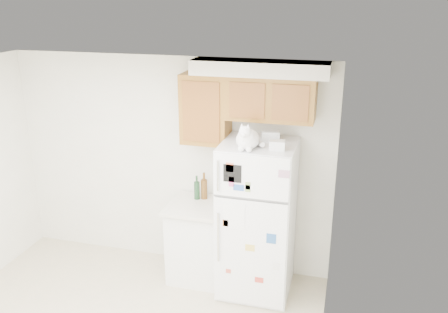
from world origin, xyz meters
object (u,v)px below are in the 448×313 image
at_px(storage_box_front, 277,145).
at_px(bottle_amber, 204,186).
at_px(storage_box_back, 270,136).
at_px(bottle_green, 197,187).
at_px(base_counter, 198,240).
at_px(cat, 247,139).
at_px(refrigerator, 257,219).

xyz_separation_m(storage_box_front, bottle_amber, (-0.87, 0.37, -0.67)).
distance_m(storage_box_back, bottle_green, 1.08).
xyz_separation_m(base_counter, storage_box_back, (0.78, 0.07, 1.29)).
bearing_deg(base_counter, storage_box_back, 4.96).
bearing_deg(base_counter, storage_box_front, -13.45).
bearing_deg(cat, base_counter, 155.74).
xyz_separation_m(base_counter, storage_box_front, (0.90, -0.21, 1.28)).
bearing_deg(bottle_amber, storage_box_front, -23.22).
bearing_deg(bottle_green, cat, -31.40).
distance_m(base_counter, cat, 1.50).
bearing_deg(storage_box_front, base_counter, 160.20).
xyz_separation_m(refrigerator, base_counter, (-0.69, 0.07, -0.39)).
relative_size(refrigerator, storage_box_front, 11.33).
xyz_separation_m(cat, storage_box_front, (0.28, 0.06, -0.06)).
xyz_separation_m(base_counter, bottle_amber, (0.03, 0.16, 0.61)).
height_order(cat, bottle_green, cat).
xyz_separation_m(cat, bottle_amber, (-0.59, 0.43, -0.73)).
relative_size(storage_box_front, bottle_green, 0.54).
bearing_deg(bottle_green, storage_box_back, -4.06).
distance_m(refrigerator, storage_box_back, 0.91).
bearing_deg(storage_box_front, refrigerator, 139.37).
distance_m(base_counter, bottle_amber, 0.63).
relative_size(bottle_green, bottle_amber, 0.89).
distance_m(base_counter, bottle_green, 0.61).
bearing_deg(bottle_green, refrigerator, -15.22).
relative_size(base_counter, cat, 2.26).
bearing_deg(refrigerator, storage_box_back, 56.79).
bearing_deg(base_counter, bottle_green, 110.43).
bearing_deg(storage_box_front, storage_box_back, 105.58).
height_order(base_counter, bottle_amber, bottle_amber).
relative_size(base_counter, storage_box_front, 6.13).
distance_m(cat, storage_box_front, 0.30).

